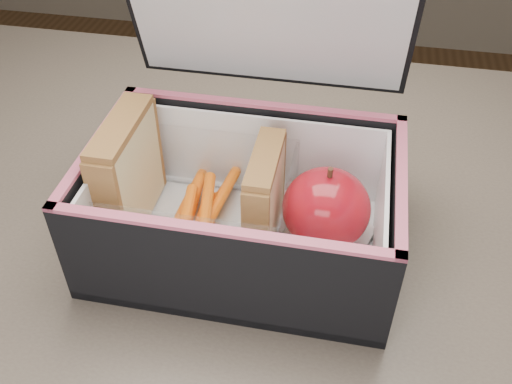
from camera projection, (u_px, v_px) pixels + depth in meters
The scene contains 8 objects.
kitchen_table at pixel (313, 301), 0.63m from camera, with size 1.20×0.80×0.75m.
lunch_bag at pixel (244, 197), 0.53m from camera, with size 0.28×0.24×0.28m.
plastic_tub at pixel (197, 199), 0.55m from camera, with size 0.18×0.13×0.07m, color white, non-canonical shape.
sandwich_left at pixel (128, 172), 0.54m from camera, with size 0.03×0.10×0.11m.
sandwich_right at pixel (265, 197), 0.53m from camera, with size 0.02×0.09×0.10m.
carrot_sticks at pixel (201, 212), 0.56m from camera, with size 0.05×0.15×0.03m.
paper_napkin at pixel (324, 241), 0.55m from camera, with size 0.08×0.08×0.01m, color white.
red_apple at pixel (326, 208), 0.52m from camera, with size 0.09×0.09×0.09m.
Camera 1 is at (0.01, -0.40, 1.16)m, focal length 40.00 mm.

